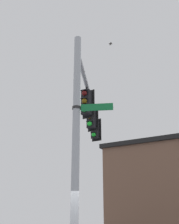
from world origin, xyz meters
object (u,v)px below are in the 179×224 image
(traffic_light_mid_inner, at_px, (91,117))
(traffic_light_mid_outer, at_px, (95,129))
(traffic_light_nearest_pole, at_px, (86,102))
(street_name_sign, at_px, (87,108))
(bird_flying, at_px, (111,44))

(traffic_light_mid_inner, bearing_deg, traffic_light_mid_outer, -68.67)
(traffic_light_nearest_pole, height_order, traffic_light_mid_inner, same)
(traffic_light_nearest_pole, relative_size, traffic_light_mid_outer, 1.00)
(traffic_light_mid_outer, xyz_separation_m, street_name_sign, (-2.47, 5.37, -1.21))
(traffic_light_mid_outer, bearing_deg, bird_flying, 151.18)
(street_name_sign, distance_m, bird_flying, 7.38)
(bird_flying, bearing_deg, traffic_light_mid_outer, -28.82)
(bird_flying, bearing_deg, traffic_light_nearest_pole, 88.09)
(traffic_light_mid_inner, relative_size, bird_flying, 4.68)
(traffic_light_mid_outer, relative_size, bird_flying, 4.68)
(traffic_light_mid_inner, xyz_separation_m, street_name_sign, (-1.82, 3.72, -1.21))
(street_name_sign, xyz_separation_m, bird_flying, (1.09, -4.62, 5.65))
(traffic_light_nearest_pole, xyz_separation_m, traffic_light_mid_outer, (1.29, -3.31, 0.00))
(traffic_light_mid_inner, bearing_deg, street_name_sign, 116.12)
(traffic_light_mid_outer, relative_size, street_name_sign, 1.12)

